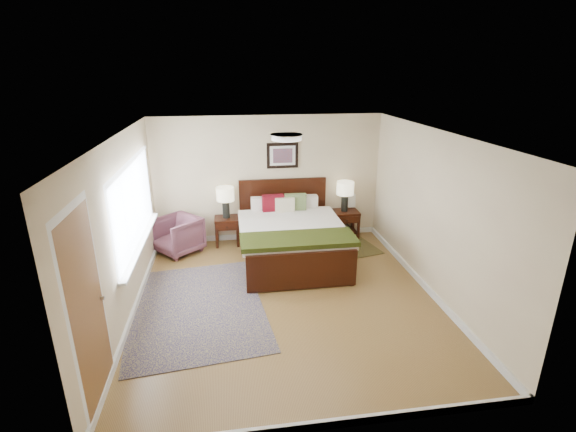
# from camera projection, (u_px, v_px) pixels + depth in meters

# --- Properties ---
(floor) EXTENTS (5.00, 5.00, 0.00)m
(floor) POSITION_uv_depth(u_px,v_px,m) (287.00, 298.00, 6.39)
(floor) COLOR olive
(floor) RESTS_ON ground
(back_wall) EXTENTS (4.50, 0.04, 2.50)m
(back_wall) POSITION_uv_depth(u_px,v_px,m) (269.00, 179.00, 8.31)
(back_wall) COLOR beige
(back_wall) RESTS_ON ground
(front_wall) EXTENTS (4.50, 0.04, 2.50)m
(front_wall) POSITION_uv_depth(u_px,v_px,m) (328.00, 320.00, 3.64)
(front_wall) COLOR beige
(front_wall) RESTS_ON ground
(left_wall) EXTENTS (0.04, 5.00, 2.50)m
(left_wall) POSITION_uv_depth(u_px,v_px,m) (123.00, 230.00, 5.66)
(left_wall) COLOR beige
(left_wall) RESTS_ON ground
(right_wall) EXTENTS (0.04, 5.00, 2.50)m
(right_wall) POSITION_uv_depth(u_px,v_px,m) (434.00, 214.00, 6.29)
(right_wall) COLOR beige
(right_wall) RESTS_ON ground
(ceiling) EXTENTS (4.50, 5.00, 0.02)m
(ceiling) POSITION_uv_depth(u_px,v_px,m) (286.00, 134.00, 5.56)
(ceiling) COLOR white
(ceiling) RESTS_ON back_wall
(window) EXTENTS (0.11, 2.72, 1.32)m
(window) POSITION_uv_depth(u_px,v_px,m) (136.00, 206.00, 6.28)
(window) COLOR silver
(window) RESTS_ON left_wall
(door) EXTENTS (0.06, 1.00, 2.18)m
(door) POSITION_uv_depth(u_px,v_px,m) (88.00, 312.00, 4.09)
(door) COLOR silver
(door) RESTS_ON ground
(ceil_fixture) EXTENTS (0.44, 0.44, 0.08)m
(ceil_fixture) POSITION_uv_depth(u_px,v_px,m) (286.00, 137.00, 5.57)
(ceil_fixture) COLOR white
(ceil_fixture) RESTS_ON ceiling
(bed) EXTENTS (1.88, 2.29, 1.23)m
(bed) POSITION_uv_depth(u_px,v_px,m) (291.00, 231.00, 7.52)
(bed) COLOR black
(bed) RESTS_ON ground
(wall_art) EXTENTS (0.62, 0.05, 0.50)m
(wall_art) POSITION_uv_depth(u_px,v_px,m) (283.00, 156.00, 8.16)
(wall_art) COLOR black
(wall_art) RESTS_ON back_wall
(nightstand_left) EXTENTS (0.47, 0.42, 0.56)m
(nightstand_left) POSITION_uv_depth(u_px,v_px,m) (227.00, 224.00, 8.22)
(nightstand_left) COLOR black
(nightstand_left) RESTS_ON ground
(nightstand_right) EXTENTS (0.58, 0.44, 0.58)m
(nightstand_right) POSITION_uv_depth(u_px,v_px,m) (344.00, 221.00, 8.59)
(nightstand_right) COLOR black
(nightstand_right) RESTS_ON ground
(lamp_left) EXTENTS (0.34, 0.34, 0.61)m
(lamp_left) POSITION_uv_depth(u_px,v_px,m) (225.00, 197.00, 8.06)
(lamp_left) COLOR black
(lamp_left) RESTS_ON nightstand_left
(lamp_right) EXTENTS (0.34, 0.34, 0.61)m
(lamp_right) POSITION_uv_depth(u_px,v_px,m) (345.00, 191.00, 8.38)
(lamp_right) COLOR black
(lamp_right) RESTS_ON nightstand_right
(armchair) EXTENTS (1.07, 1.07, 0.70)m
(armchair) POSITION_uv_depth(u_px,v_px,m) (178.00, 235.00, 7.89)
(armchair) COLOR brown
(armchair) RESTS_ON ground
(rug_persian) EXTENTS (2.18, 2.87, 0.01)m
(rug_persian) POSITION_uv_depth(u_px,v_px,m) (197.00, 307.00, 6.14)
(rug_persian) COLOR #120D44
(rug_persian) RESTS_ON ground
(rug_navy) EXTENTS (0.97, 1.24, 0.01)m
(rug_navy) POSITION_uv_depth(u_px,v_px,m) (353.00, 245.00, 8.29)
(rug_navy) COLOR black
(rug_navy) RESTS_ON ground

